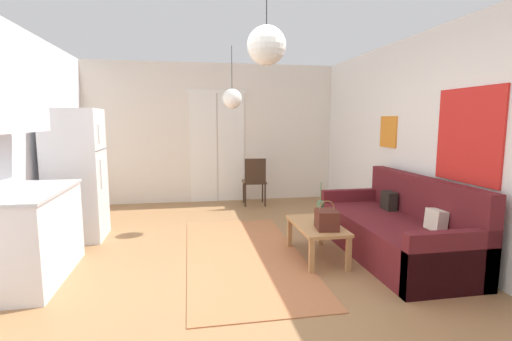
# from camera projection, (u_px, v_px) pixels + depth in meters

# --- Properties ---
(ground_plane) EXTENTS (5.25, 7.99, 0.10)m
(ground_plane) POSITION_uv_depth(u_px,v_px,m) (241.00, 286.00, 3.63)
(ground_plane) COLOR #996D44
(wall_back) EXTENTS (4.85, 0.13, 2.61)m
(wall_back) POSITION_uv_depth(u_px,v_px,m) (214.00, 134.00, 7.10)
(wall_back) COLOR silver
(wall_back) RESTS_ON ground_plane
(wall_right) EXTENTS (0.12, 7.59, 2.61)m
(wall_right) POSITION_uv_depth(u_px,v_px,m) (466.00, 144.00, 3.87)
(wall_right) COLOR white
(wall_right) RESTS_ON ground_plane
(area_rug) EXTENTS (1.30, 2.89, 0.01)m
(area_rug) POSITION_uv_depth(u_px,v_px,m) (244.00, 255.00, 4.30)
(area_rug) COLOR #B26B42
(area_rug) RESTS_ON ground_plane
(couch) EXTENTS (0.91, 2.11, 0.91)m
(couch) POSITION_uv_depth(u_px,v_px,m) (398.00, 232.00, 4.28)
(couch) COLOR #5B191E
(couch) RESTS_ON ground_plane
(coffee_table) EXTENTS (0.48, 0.91, 0.40)m
(coffee_table) POSITION_uv_depth(u_px,v_px,m) (317.00, 229.00, 4.19)
(coffee_table) COLOR #B27F4C
(coffee_table) RESTS_ON ground_plane
(bamboo_vase) EXTENTS (0.08, 0.08, 0.46)m
(bamboo_vase) POSITION_uv_depth(u_px,v_px,m) (320.00, 211.00, 4.27)
(bamboo_vase) COLOR #47704C
(bamboo_vase) RESTS_ON coffee_table
(handbag) EXTENTS (0.25, 0.29, 0.31)m
(handbag) POSITION_uv_depth(u_px,v_px,m) (327.00, 219.00, 3.97)
(handbag) COLOR #512319
(handbag) RESTS_ON coffee_table
(refrigerator) EXTENTS (0.68, 0.64, 1.70)m
(refrigerator) POSITION_uv_depth(u_px,v_px,m) (76.00, 175.00, 4.81)
(refrigerator) COLOR white
(refrigerator) RESTS_ON ground_plane
(kitchen_counter) EXTENTS (0.60, 1.28, 2.05)m
(kitchen_counter) POSITION_uv_depth(u_px,v_px,m) (27.00, 202.00, 3.56)
(kitchen_counter) COLOR silver
(kitchen_counter) RESTS_ON ground_plane
(accent_chair) EXTENTS (0.44, 0.42, 0.88)m
(accent_chair) POSITION_uv_depth(u_px,v_px,m) (255.00, 179.00, 6.77)
(accent_chair) COLOR #382619
(accent_chair) RESTS_ON ground_plane
(pendant_lamp_near) EXTENTS (0.29, 0.29, 0.65)m
(pendant_lamp_near) POSITION_uv_depth(u_px,v_px,m) (266.00, 45.00, 2.77)
(pendant_lamp_near) COLOR black
(pendant_lamp_far) EXTENTS (0.29, 0.29, 0.89)m
(pendant_lamp_far) POSITION_uv_depth(u_px,v_px,m) (232.00, 99.00, 5.40)
(pendant_lamp_far) COLOR black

